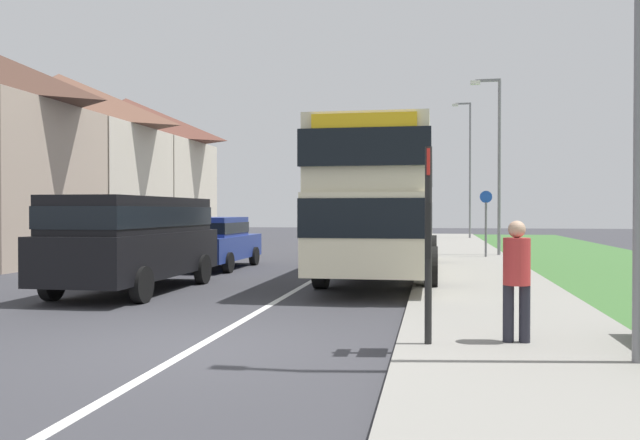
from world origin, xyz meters
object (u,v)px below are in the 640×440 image
at_px(double_decker_bus, 386,198).
at_px(parked_van_black, 135,235).
at_px(parked_car_blue, 214,240).
at_px(street_lamp_far, 468,162).
at_px(bus_stop_sign, 428,231).
at_px(cycle_route_sign, 486,221).
at_px(street_lamp_mid, 496,154).
at_px(pedestrian_at_stop, 517,275).

xyz_separation_m(double_decker_bus, parked_van_black, (-5.23, -4.42, -0.89)).
bearing_deg(parked_car_blue, street_lamp_far, 67.93).
xyz_separation_m(bus_stop_sign, street_lamp_far, (2.14, 32.60, 3.23)).
distance_m(cycle_route_sign, street_lamp_mid, 2.79).
relative_size(bus_stop_sign, street_lamp_far, 0.31).
distance_m(parked_car_blue, street_lamp_far, 23.69).
distance_m(cycle_route_sign, street_lamp_far, 16.92).
distance_m(bus_stop_sign, cycle_route_sign, 16.13).
bearing_deg(cycle_route_sign, parked_car_blue, -149.38).
xyz_separation_m(double_decker_bus, street_lamp_mid, (3.63, 7.54, 1.79)).
distance_m(double_decker_bus, parked_van_black, 6.90).
bearing_deg(parked_car_blue, bus_stop_sign, -58.77).
bearing_deg(pedestrian_at_stop, bus_stop_sign, -165.26).
relative_size(parked_car_blue, cycle_route_sign, 1.76).
relative_size(pedestrian_at_stop, street_lamp_far, 0.20).
relative_size(bus_stop_sign, street_lamp_mid, 0.38).
bearing_deg(parked_van_black, street_lamp_mid, 53.46).
distance_m(bus_stop_sign, street_lamp_mid, 17.47).
bearing_deg(double_decker_bus, pedestrian_at_stop, -75.82).
relative_size(parked_car_blue, pedestrian_at_stop, 2.65).
bearing_deg(street_lamp_mid, cycle_route_sign, -112.09).
bearing_deg(cycle_route_sign, bus_stop_sign, -96.86).
xyz_separation_m(parked_van_black, pedestrian_at_stop, (7.58, -4.90, -0.28)).
height_order(parked_car_blue, pedestrian_at_stop, pedestrian_at_stop).
distance_m(double_decker_bus, cycle_route_sign, 7.18).
relative_size(parked_van_black, cycle_route_sign, 2.15).
bearing_deg(parked_van_black, cycle_route_sign, 52.18).
bearing_deg(cycle_route_sign, pedestrian_at_stop, -92.98).
xyz_separation_m(double_decker_bus, pedestrian_at_stop, (2.35, -9.32, -1.17)).
height_order(bus_stop_sign, street_lamp_mid, street_lamp_mid).
relative_size(double_decker_bus, cycle_route_sign, 4.55).
height_order(parked_van_black, pedestrian_at_stop, parked_van_black).
relative_size(parked_van_black, street_lamp_mid, 0.80).
height_order(bus_stop_sign, cycle_route_sign, bus_stop_sign).
xyz_separation_m(parked_car_blue, street_lamp_mid, (9.02, 6.20, 3.05)).
bearing_deg(street_lamp_far, parked_car_blue, -112.07).
xyz_separation_m(parked_van_black, bus_stop_sign, (6.47, -5.19, 0.28)).
bearing_deg(parked_car_blue, street_lamp_mid, 34.50).
relative_size(parked_car_blue, street_lamp_mid, 0.65).
xyz_separation_m(pedestrian_at_stop, street_lamp_far, (1.04, 32.31, 3.80)).
relative_size(double_decker_bus, bus_stop_sign, 4.41).
bearing_deg(bus_stop_sign, street_lamp_far, 86.24).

